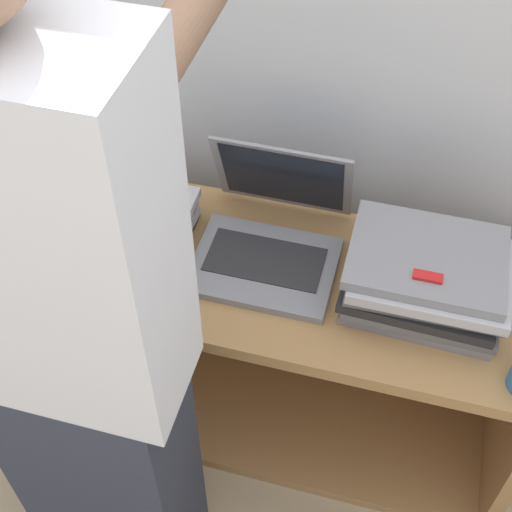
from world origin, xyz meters
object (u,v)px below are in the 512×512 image
Objects in this scene: laptop_open at (270,236)px; laptop_stack_right at (426,279)px; laptop_stack_left at (118,226)px; person at (73,354)px.

laptop_stack_right is (0.36, -0.06, 0.02)m from laptop_open.
laptop_open is 0.37m from laptop_stack_right.
person reaches higher than laptop_stack_left.
person reaches higher than laptop_stack_right.
laptop_open reaches higher than laptop_stack_right.
laptop_open is at bearing 171.32° from laptop_stack_right.
laptop_open reaches higher than laptop_stack_left.
person is (-0.57, -0.48, 0.17)m from laptop_stack_right.
laptop_stack_left is 0.99× the size of laptop_stack_right.
laptop_stack_right is at bearing -8.68° from laptop_open.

